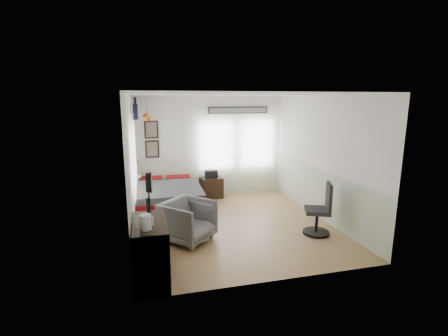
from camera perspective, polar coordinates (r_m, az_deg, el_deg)
The scene contains 12 objects.
ground_plane at distance 6.99m, azimuth 1.62°, elevation -9.94°, with size 4.00×4.50×0.01m, color olive.
room_shell at distance 6.72m, azimuth 0.63°, elevation 3.50°, with size 4.02×4.52×2.71m.
wall_decor at distance 8.24m, azimuth -9.56°, elevation 8.31°, with size 3.55×1.32×1.44m.
bed at distance 7.67m, azimuth -10.02°, elevation -5.45°, with size 1.57×2.14×0.67m.
dresser at distance 4.94m, azimuth -12.74°, elevation -14.13°, with size 0.48×1.00×0.90m, color black.
armchair at distance 6.14m, azimuth -6.38°, elevation -9.25°, with size 0.82×0.85×0.77m, color slate.
nightstand at distance 8.74m, azimuth -2.25°, elevation -3.47°, with size 0.55×0.44×0.55m, color black.
task_chair at distance 6.65m, azimuth 16.56°, elevation -7.68°, with size 0.60×0.60×1.03m.
kettle at distance 4.48m, azimuth -13.62°, elevation -9.24°, with size 0.18×0.16×0.21m.
bottle at distance 4.96m, azimuth -13.11°, elevation -6.70°, with size 0.07×0.07×0.27m, color black.
stand_fan at distance 4.61m, azimuth -13.04°, elevation -2.67°, with size 0.10×0.30×0.72m.
black_bag at distance 8.65m, azimuth -2.27°, elevation -1.07°, with size 0.34×0.22×0.20m, color black.
Camera 1 is at (-1.77, -6.24, 2.60)m, focal length 26.00 mm.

